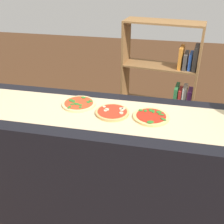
# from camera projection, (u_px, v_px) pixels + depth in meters

# --- Properties ---
(ground_plane) EXTENTS (12.00, 12.00, 0.00)m
(ground_plane) POSITION_uv_depth(u_px,v_px,m) (112.00, 209.00, 2.37)
(ground_plane) COLOR #4C2D19
(counter) EXTENTS (2.26, 0.68, 0.96)m
(counter) POSITION_uv_depth(u_px,v_px,m) (112.00, 167.00, 2.14)
(counter) COLOR black
(counter) RESTS_ON ground_plane
(parchment_paper) EXTENTS (2.04, 0.46, 0.00)m
(parchment_paper) POSITION_uv_depth(u_px,v_px,m) (112.00, 114.00, 1.90)
(parchment_paper) COLOR tan
(parchment_paper) RESTS_ON counter
(pizza_spinach_0) EXTENTS (0.25, 0.25, 0.02)m
(pizza_spinach_0) POSITION_uv_depth(u_px,v_px,m) (79.00, 104.00, 2.02)
(pizza_spinach_0) COLOR #E5C17F
(pizza_spinach_0) RESTS_ON parchment_paper
(pizza_mushroom_1) EXTENTS (0.24, 0.24, 0.03)m
(pizza_mushroom_1) POSITION_uv_depth(u_px,v_px,m) (112.00, 112.00, 1.91)
(pizza_mushroom_1) COLOR tan
(pizza_mushroom_1) RESTS_ON parchment_paper
(pizza_spinach_2) EXTENTS (0.25, 0.25, 0.02)m
(pizza_spinach_2) POSITION_uv_depth(u_px,v_px,m) (151.00, 117.00, 1.86)
(pizza_spinach_2) COLOR #DBB26B
(pizza_spinach_2) RESTS_ON parchment_paper
(bookshelf) EXTENTS (0.83, 0.39, 1.39)m
(bookshelf) POSITION_uv_depth(u_px,v_px,m) (168.00, 90.00, 3.01)
(bookshelf) COLOR brown
(bookshelf) RESTS_ON ground_plane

